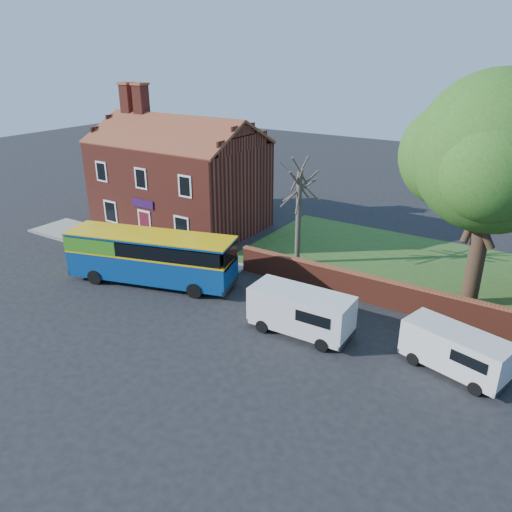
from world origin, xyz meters
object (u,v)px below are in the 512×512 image
Objects in this scene: van_far at (456,350)px; large_tree at (497,157)px; bus at (146,255)px; van_near at (301,311)px.

van_far is 9.96m from large_tree.
large_tree is at bearing 8.07° from bus.
van_far is at bearing -14.65° from bus.
bus is at bearing -163.15° from van_far.
van_near is 1.07× the size of van_far.
van_far is (17.49, 0.49, -0.65)m from bus.
large_tree reaches higher than bus.
bus is 0.84× the size of large_tree.
bus is 2.18× the size of van_far.
van_near is at bearing -17.64° from bus.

